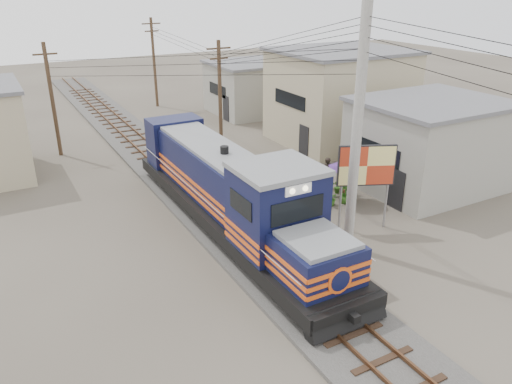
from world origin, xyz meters
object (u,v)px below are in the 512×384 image
locomotive (232,193)px  billboard (366,168)px  vendor (326,173)px  market_umbrella (349,164)px

locomotive → billboard: 5.94m
billboard → vendor: billboard is taller
market_umbrella → billboard: bearing=-115.3°
market_umbrella → vendor: market_umbrella is taller
market_umbrella → locomotive: bearing=180.0°
billboard → vendor: (1.40, 4.61, -2.03)m
locomotive → vendor: bearing=16.5°
locomotive → market_umbrella: size_ratio=6.73×
billboard → locomotive: bearing=177.4°
market_umbrella → vendor: bearing=85.5°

